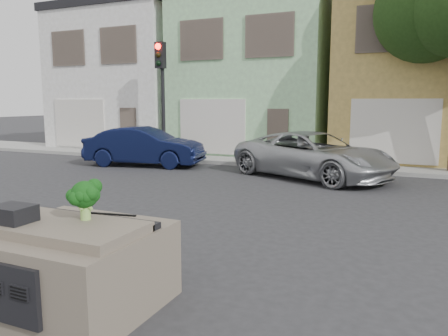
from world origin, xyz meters
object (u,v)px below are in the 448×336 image
Objects in this scene: broccoli at (85,200)px; silver_pickup at (313,178)px; traffic_signal at (162,101)px; navy_sedan at (145,166)px.

silver_pickup is at bearing 87.34° from broccoli.
silver_pickup is 7.83m from traffic_signal.
traffic_signal is at bearing 98.47° from silver_pickup.
broccoli is at bearing -159.59° from navy_sedan.
silver_pickup is 1.09× the size of traffic_signal.
silver_pickup is 11.36× the size of broccoli.
navy_sedan is at bearing 120.98° from broccoli.
traffic_signal reaches higher than broccoli.
silver_pickup is 10.51m from broccoli.
navy_sedan is 9.57× the size of broccoli.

